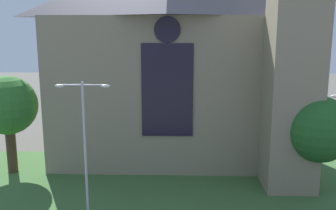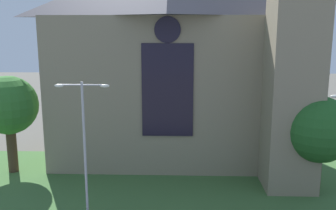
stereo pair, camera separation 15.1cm
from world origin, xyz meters
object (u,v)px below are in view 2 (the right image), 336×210
(church_building, at_px, (177,56))
(tree_left_far, at_px, (8,106))
(tree_right_near, at_px, (319,130))
(streetlamp_near, at_px, (84,140))

(church_building, relative_size, tree_left_far, 2.94)
(tree_right_near, relative_size, tree_left_far, 0.89)
(tree_right_near, height_order, streetlamp_near, streetlamp_near)
(streetlamp_near, bearing_deg, tree_left_far, 133.28)
(church_building, height_order, streetlamp_near, church_building)
(tree_right_near, distance_m, tree_left_far, 26.34)
(tree_left_far, height_order, streetlamp_near, streetlamp_near)
(tree_right_near, xyz_separation_m, streetlamp_near, (-16.75, -6.19, 0.90))
(tree_left_far, distance_m, streetlamp_near, 13.58)
(tree_right_near, bearing_deg, streetlamp_near, -159.72)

